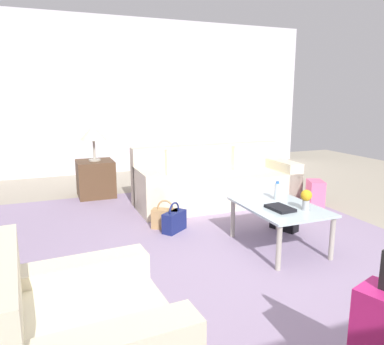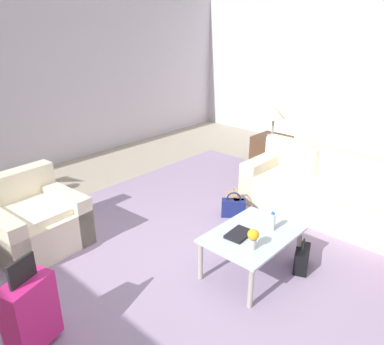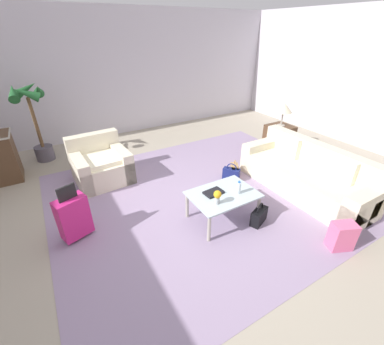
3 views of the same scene
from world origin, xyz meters
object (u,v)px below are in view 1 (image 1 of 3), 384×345
object	(u,v)px
side_table	(96,179)
handbag_black	(284,220)
couch	(215,183)
coffee_table	(279,211)
water_bottle	(277,191)
handbag_tan	(165,218)
backpack_pink	(314,195)
handbag_navy	(174,221)
table_lamp	(93,133)
flower_vase	(306,198)
coffee_table_book	(280,208)

from	to	relation	value
side_table	handbag_black	xyz separation A→B (m)	(-2.38, -1.87, -0.16)
couch	coffee_table	world-z (taller)	couch
water_bottle	handbag_black	distance (m)	0.55
handbag_tan	backpack_pink	bearing A→B (deg)	-89.50
couch	water_bottle	bearing A→B (deg)	-180.00
water_bottle	backpack_pink	size ratio (longest dim) A/B	0.51
coffee_table	handbag_navy	size ratio (longest dim) A/B	2.77
side_table	table_lamp	bearing A→B (deg)	0.00
side_table	water_bottle	bearing A→B (deg)	-148.39
table_lamp	backpack_pink	world-z (taller)	table_lamp
handbag_tan	side_table	bearing A→B (deg)	17.49
side_table	backpack_pink	xyz separation A→B (m)	(-1.80, -2.79, -0.09)
coffee_table	handbag_tan	size ratio (longest dim) A/B	2.77
handbag_navy	water_bottle	bearing A→B (deg)	-124.17
flower_vase	side_table	xyz separation A→B (m)	(3.02, 1.65, -0.30)
coffee_table	coffee_table_book	distance (m)	0.16
flower_vase	handbag_navy	xyz separation A→B (m)	(1.07, 1.01, -0.45)
flower_vase	handbag_black	distance (m)	0.81
coffee_table	coffee_table_book	world-z (taller)	coffee_table_book
couch	water_bottle	xyz separation A→B (m)	(-1.59, -0.00, 0.26)
couch	table_lamp	distance (m)	2.02
table_lamp	backpack_pink	bearing A→B (deg)	-122.76
backpack_pink	couch	bearing A→B (deg)	56.53
flower_vase	side_table	distance (m)	3.45
table_lamp	handbag_tan	distance (m)	2.09
coffee_table_book	flower_vase	distance (m)	0.27
water_bottle	coffee_table	bearing A→B (deg)	153.43
couch	table_lamp	xyz separation A→B (m)	(1.01, 1.60, 0.70)
table_lamp	handbag_tan	bearing A→B (deg)	-162.51
flower_vase	handbag_navy	distance (m)	1.54
coffee_table	coffee_table_book	bearing A→B (deg)	146.31
table_lamp	couch	bearing A→B (deg)	-122.23
flower_vase	handbag_tan	xyz separation A→B (m)	(1.20, 1.08, -0.45)
couch	flower_vase	world-z (taller)	couch
coffee_table_book	table_lamp	distance (m)	3.29
couch	handbag_tan	bearing A→B (deg)	128.11
water_bottle	flower_vase	distance (m)	0.42
handbag_black	backpack_pink	size ratio (longest dim) A/B	0.89
flower_vase	couch	bearing A→B (deg)	1.42
coffee_table_book	side_table	xyz separation A→B (m)	(2.92, 1.42, -0.19)
handbag_tan	table_lamp	bearing A→B (deg)	17.49
flower_vase	coffee_table	bearing A→B (deg)	34.29
couch	flower_vase	bearing A→B (deg)	-178.58
coffee_table_book	couch	bearing A→B (deg)	-9.74
coffee_table_book	handbag_navy	bearing A→B (deg)	34.40
handbag_navy	table_lamp	bearing A→B (deg)	18.18
flower_vase	backpack_pink	xyz separation A→B (m)	(1.22, -1.14, -0.39)
coffee_table_book	handbag_tan	distance (m)	1.44
coffee_table	backpack_pink	bearing A→B (deg)	-52.11
coffee_table_book	side_table	size ratio (longest dim) A/B	0.49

